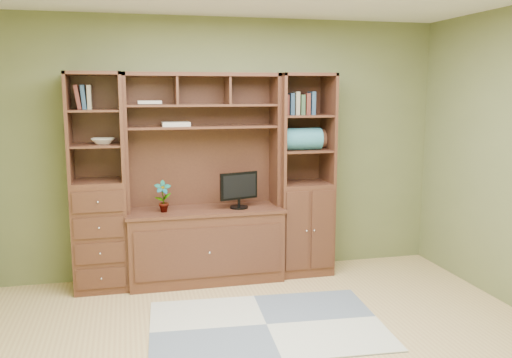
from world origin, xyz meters
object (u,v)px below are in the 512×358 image
object	(u,v)px
center_hutch	(205,179)
right_tower	(303,175)
left_tower	(98,183)
monitor	(239,184)

from	to	relation	value
center_hutch	right_tower	world-z (taller)	same
center_hutch	left_tower	distance (m)	1.00
left_tower	monitor	bearing A→B (deg)	-3.22
left_tower	monitor	xyz separation A→B (m)	(1.33, -0.07, -0.05)
right_tower	monitor	bearing A→B (deg)	-173.82
left_tower	right_tower	bearing A→B (deg)	0.00
center_hutch	right_tower	bearing A→B (deg)	2.23
monitor	center_hutch	bearing A→B (deg)	157.41
center_hutch	monitor	xyz separation A→B (m)	(0.33, -0.03, -0.05)
center_hutch	right_tower	xyz separation A→B (m)	(1.02, 0.04, 0.00)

